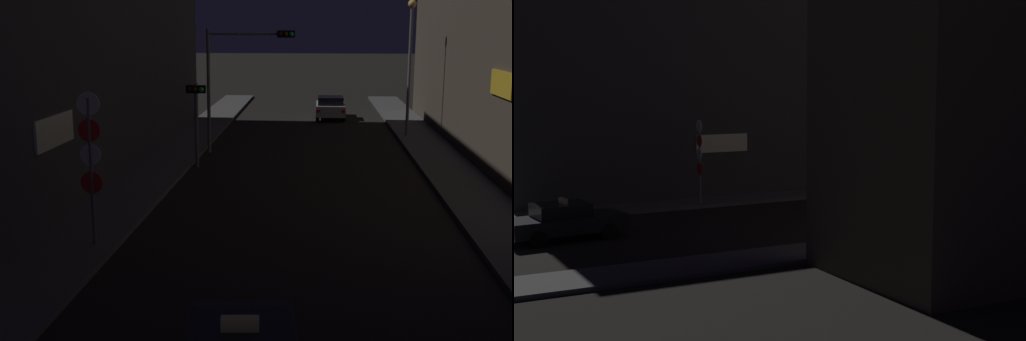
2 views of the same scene
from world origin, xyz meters
The scene contains 7 objects.
sidewalk_left centered at (-5.87, 26.08, 0.08)m, with size 2.30×56.17×0.16m, color #4C4C4C.
building_facade_left centered at (-10.03, 22.76, 7.92)m, with size 6.10×34.20×15.83m.
taxi centered at (-0.62, 6.40, 0.74)m, with size 2.22×4.60×1.62m.
traffic_light_overhead centered at (-3.03, 28.37, 4.07)m, with size 4.01×0.42×5.69m.
traffic_light_left_kerb centered at (-4.47, 24.99, 2.53)m, with size 0.80×0.42×3.50m.
sign_pole_left centered at (-5.31, 13.98, 2.49)m, with size 0.60×0.10×4.00m.
street_lamp_near_block centered at (5.82, 14.08, 4.64)m, with size 0.39×0.39×7.51m.
Camera 2 is at (28.93, -0.58, 6.24)m, focal length 54.91 mm.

